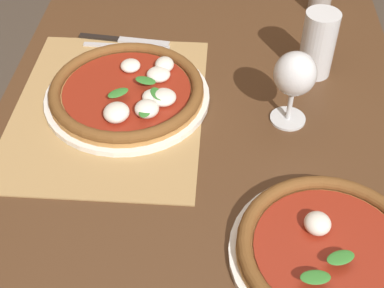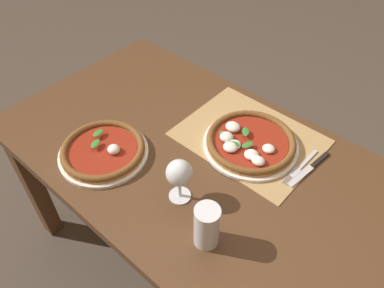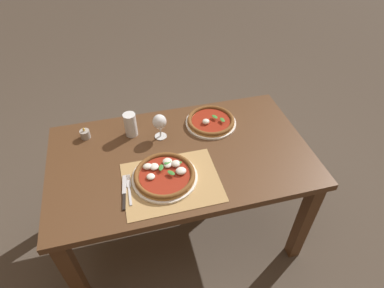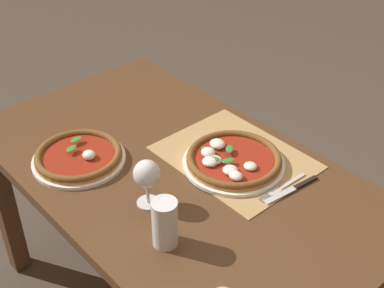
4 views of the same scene
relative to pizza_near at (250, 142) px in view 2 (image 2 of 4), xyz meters
The scene contains 9 objects.
ground_plane 0.79m from the pizza_near, 52.17° to the left, with size 24.00×24.00×0.00m, color #473D33.
dining_table 0.23m from the pizza_near, 52.17° to the left, with size 1.44×0.83×0.74m.
paper_placemat 0.05m from the pizza_near, 55.05° to the right, with size 0.49×0.38×0.00m, color #A88451.
pizza_near is the anchor object (origin of this frame).
pizza_far 0.51m from the pizza_near, 45.62° to the left, with size 0.31×0.31×0.05m.
wine_glass 0.33m from the pizza_near, 83.42° to the left, with size 0.08×0.08×0.16m.
pint_glass 0.41m from the pizza_near, 107.78° to the left, with size 0.07×0.07×0.15m.
fork 0.19m from the pizza_near, 169.94° to the right, with size 0.02×0.20×0.00m.
knife 0.22m from the pizza_near, 168.20° to the right, with size 0.04×0.22×0.01m.
Camera 2 is at (-0.58, 0.67, 1.69)m, focal length 35.00 mm.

